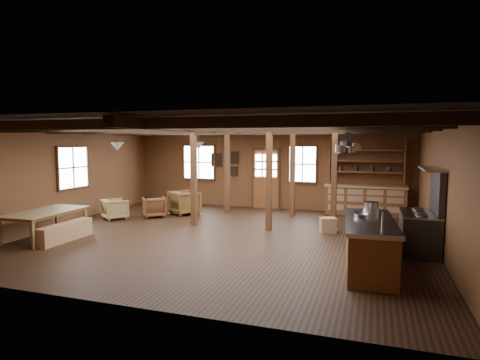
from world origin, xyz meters
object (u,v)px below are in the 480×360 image
at_px(armchair_b, 185,203).
at_px(armchair_c, 115,209).
at_px(armchair_a, 154,207).
at_px(kitchen_island, 369,244).
at_px(dining_table, 47,225).
at_px(commercial_range, 422,225).

distance_m(armchair_b, armchair_c, 2.19).
xyz_separation_m(armchair_a, armchair_c, (-0.95, -0.70, -0.00)).
distance_m(kitchen_island, dining_table, 7.50).
xyz_separation_m(kitchen_island, armchair_c, (-7.47, 2.60, -0.17)).
bearing_deg(dining_table, armchair_b, -24.39).
bearing_deg(dining_table, commercial_range, -81.52).
bearing_deg(kitchen_island, commercial_range, 51.39).
height_order(armchair_a, armchair_c, armchair_a).
relative_size(kitchen_island, dining_table, 1.29).
bearing_deg(armchair_b, armchair_a, 80.36).
height_order(dining_table, armchair_c, dining_table).
xyz_separation_m(commercial_range, armchair_b, (-6.87, 2.51, -0.22)).
relative_size(armchair_a, armchair_b, 0.82).
height_order(kitchen_island, armchair_b, kitchen_island).
xyz_separation_m(dining_table, armchair_c, (0.03, 2.67, -0.04)).
relative_size(kitchen_island, armchair_a, 3.66).
bearing_deg(dining_table, kitchen_island, -91.56).
bearing_deg(armchair_b, kitchen_island, 178.99).
bearing_deg(kitchen_island, armchair_c, 156.73).
xyz_separation_m(kitchen_island, armchair_b, (-5.82, 4.04, -0.09)).
relative_size(armchair_a, armchair_c, 1.02).
height_order(commercial_range, armchair_c, commercial_range).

